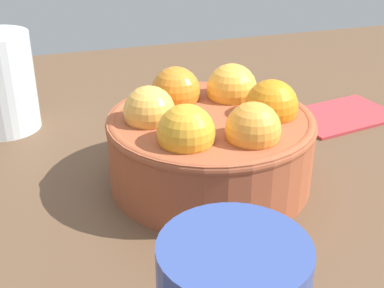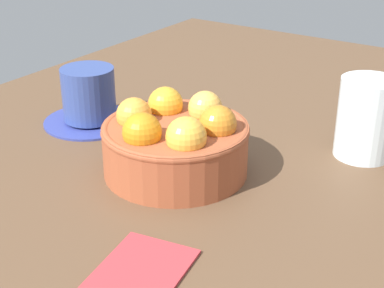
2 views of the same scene
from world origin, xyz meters
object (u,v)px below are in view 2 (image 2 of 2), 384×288
Objects in this scene: terracotta_bowl at (175,141)px; coffee_cup at (89,99)px; folded_napkin at (136,275)px; water_glass at (366,118)px.

terracotta_bowl is 18.73cm from coffee_cup.
water_glass is at bearing -13.23° from folded_napkin.
coffee_cup is 1.32× the size of water_glass.
coffee_cup is 1.14× the size of folded_napkin.
water_glass is at bearing -45.17° from terracotta_bowl.
coffee_cup reaches higher than folded_napkin.
coffee_cup is (5.31, 17.95, -0.54)cm from terracotta_bowl.
coffee_cup is at bearing 107.46° from water_glass.
folded_napkin is at bearing -131.05° from coffee_cup.
folded_napkin is at bearing 166.77° from water_glass.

